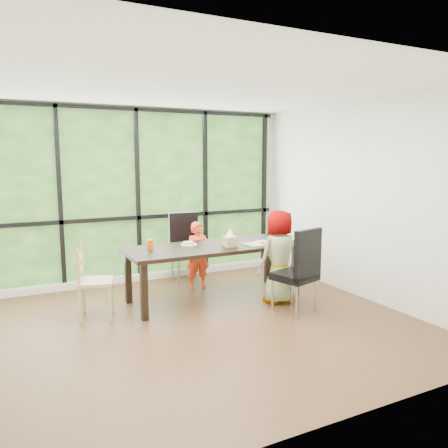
{
  "coord_description": "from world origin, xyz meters",
  "views": [
    {
      "loc": [
        -1.92,
        -4.58,
        1.93
      ],
      "look_at": [
        0.73,
        0.67,
        1.05
      ],
      "focal_mm": 35.72,
      "sensor_mm": 36.0,
      "label": 1
    }
  ],
  "objects": [
    {
      "name": "foliage_backdrop",
      "position": [
        0.0,
        2.23,
        1.35
      ],
      "size": [
        4.8,
        0.02,
        2.65
      ],
      "primitive_type": "cube",
      "color": "#184516",
      "rests_on": "back_wall"
    },
    {
      "name": "crepe_rolls_far",
      "position": [
        0.33,
        0.95,
        0.78
      ],
      "size": [
        0.15,
        0.12,
        0.04
      ],
      "primitive_type": null,
      "color": "tan",
      "rests_on": "plate_far"
    },
    {
      "name": "crepe_rolls_near",
      "position": [
        1.27,
        0.55,
        0.78
      ],
      "size": [
        0.15,
        0.12,
        0.04
      ],
      "primitive_type": null,
      "color": "tan",
      "rests_on": "plate_near"
    },
    {
      "name": "chair_interior_leather",
      "position": [
        1.3,
        -0.15,
        0.54
      ],
      "size": [
        0.57,
        0.57,
        1.08
      ],
      "primitive_type": "cube",
      "rotation": [
        0.0,
        0.0,
        3.42
      ],
      "color": "black",
      "rests_on": "ground"
    },
    {
      "name": "orange_cup",
      "position": [
        -0.22,
        0.93,
        0.81
      ],
      "size": [
        0.08,
        0.08,
        0.12
      ],
      "primitive_type": "cylinder",
      "color": "#DF4702",
      "rests_on": "dining_table"
    },
    {
      "name": "plate_near",
      "position": [
        1.27,
        0.55,
        0.76
      ],
      "size": [
        0.24,
        0.24,
        0.02
      ],
      "primitive_type": "cylinder",
      "color": "white",
      "rests_on": "dining_table"
    },
    {
      "name": "plate_far",
      "position": [
        0.33,
        0.95,
        0.76
      ],
      "size": [
        0.22,
        0.22,
        0.01
      ],
      "primitive_type": "cylinder",
      "color": "white",
      "rests_on": "dining_table"
    },
    {
      "name": "window_mullions",
      "position": [
        0.0,
        2.19,
        1.35
      ],
      "size": [
        4.8,
        0.06,
        2.65
      ],
      "primitive_type": null,
      "color": "black",
      "rests_on": "back_wall"
    },
    {
      "name": "straw_white",
      "position": [
        -0.22,
        0.93,
        0.91
      ],
      "size": [
        0.01,
        0.04,
        0.2
      ],
      "primitive_type": "cylinder",
      "rotation": [
        0.14,
        0.0,
        0.0
      ],
      "color": "white",
      "rests_on": "orange_cup"
    },
    {
      "name": "window_sill",
      "position": [
        0.0,
        2.15,
        0.05
      ],
      "size": [
        4.8,
        0.12,
        0.1
      ],
      "primitive_type": "cube",
      "color": "silver",
      "rests_on": "ground"
    },
    {
      "name": "green_cup",
      "position": [
        1.59,
        0.52,
        0.81
      ],
      "size": [
        0.07,
        0.07,
        0.11
      ],
      "primitive_type": "cylinder",
      "color": "#49B41E",
      "rests_on": "dining_table"
    },
    {
      "name": "straw_pink",
      "position": [
        1.59,
        0.52,
        0.9
      ],
      "size": [
        0.01,
        0.04,
        0.2
      ],
      "primitive_type": "cylinder",
      "rotation": [
        0.14,
        0.0,
        0.0
      ],
      "color": "pink",
      "rests_on": "green_cup"
    },
    {
      "name": "placemat",
      "position": [
        1.25,
        0.59,
        0.75
      ],
      "size": [
        0.44,
        0.32,
        0.01
      ],
      "primitive_type": "cube",
      "color": "tan",
      "rests_on": "dining_table"
    },
    {
      "name": "child_toddler",
      "position": [
        0.63,
        1.33,
        0.5
      ],
      "size": [
        0.39,
        0.28,
        1.0
      ],
      "primitive_type": "imported",
      "rotation": [
        0.0,
        0.0,
        -0.11
      ],
      "color": "#F03D17",
      "rests_on": "ground"
    },
    {
      "name": "dining_table",
      "position": [
        0.63,
        0.77,
        0.38
      ],
      "size": [
        2.45,
        1.07,
        0.75
      ],
      "primitive_type": "cube",
      "rotation": [
        0.0,
        0.0,
        -0.06
      ],
      "color": "black",
      "rests_on": "ground"
    },
    {
      "name": "ground",
      "position": [
        0.0,
        0.0,
        0.0
      ],
      "size": [
        5.0,
        5.0,
        0.0
      ],
      "primitive_type": "plane",
      "color": "black",
      "rests_on": "ground"
    },
    {
      "name": "back_wall",
      "position": [
        0.0,
        2.25,
        1.35
      ],
      "size": [
        5.0,
        0.0,
        5.0
      ],
      "primitive_type": "plane",
      "rotation": [
        1.57,
        0.0,
        0.0
      ],
      "color": "silver",
      "rests_on": "ground"
    },
    {
      "name": "child_older",
      "position": [
        1.34,
        0.25,
        0.62
      ],
      "size": [
        0.63,
        0.44,
        1.25
      ],
      "primitive_type": "imported",
      "rotation": [
        0.0,
        0.0,
        3.21
      ],
      "color": "slate",
      "rests_on": "ground"
    },
    {
      "name": "chair_end_beech",
      "position": [
        -0.96,
        0.76,
        0.45
      ],
      "size": [
        0.5,
        0.51,
        0.9
      ],
      "primitive_type": "cube",
      "rotation": [
        0.0,
        0.0,
        1.3
      ],
      "color": "#A18359",
      "rests_on": "ground"
    },
    {
      "name": "chair_window_leather",
      "position": [
        0.6,
        1.67,
        0.54
      ],
      "size": [
        0.5,
        0.5,
        1.08
      ],
      "primitive_type": "cube",
      "rotation": [
        0.0,
        0.0,
        -0.1
      ],
      "color": "black",
      "rests_on": "ground"
    },
    {
      "name": "tissue",
      "position": [
        0.79,
        0.61,
        0.94
      ],
      "size": [
        0.12,
        0.12,
        0.11
      ],
      "primitive_type": "cone",
      "color": "white",
      "rests_on": "tissue_box"
    },
    {
      "name": "tissue_box",
      "position": [
        0.79,
        0.61,
        0.82
      ],
      "size": [
        0.16,
        0.16,
        0.14
      ],
      "primitive_type": "cube",
      "color": "tan",
      "rests_on": "dining_table"
    }
  ]
}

